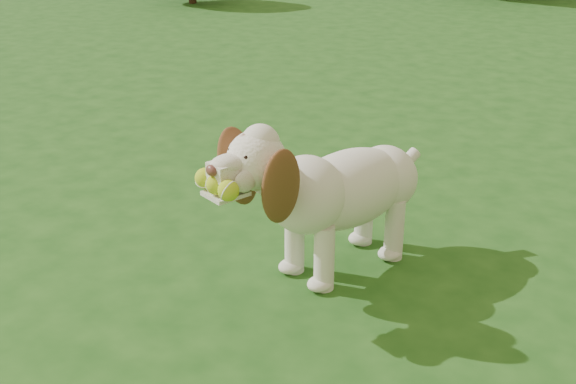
% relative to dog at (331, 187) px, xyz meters
% --- Properties ---
extents(ground, '(80.00, 80.00, 0.00)m').
position_rel_dog_xyz_m(ground, '(0.31, 0.15, -0.44)').
color(ground, '#194513').
rests_on(ground, ground).
extents(dog, '(0.78, 1.22, 0.83)m').
position_rel_dog_xyz_m(dog, '(0.00, 0.00, 0.00)').
color(dog, silver).
rests_on(dog, ground).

